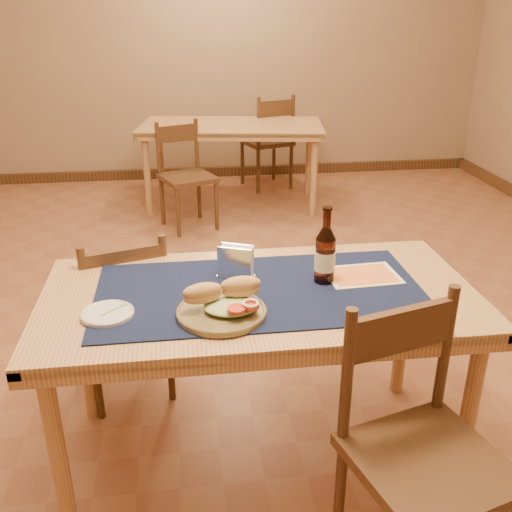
{
  "coord_description": "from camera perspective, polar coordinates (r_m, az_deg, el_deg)",
  "views": [
    {
      "loc": [
        -0.26,
        -2.66,
        1.72
      ],
      "look_at": [
        0.0,
        -0.7,
        0.85
      ],
      "focal_mm": 40.0,
      "sensor_mm": 36.0,
      "label": 1
    }
  ],
  "objects": [
    {
      "name": "beer_bottle",
      "position": [
        2.15,
        6.92,
        0.13
      ],
      "size": [
        0.08,
        0.08,
        0.3
      ],
      "color": "#3F170B",
      "rests_on": "placemat"
    },
    {
      "name": "baseboard",
      "position": [
        3.15,
        -1.71,
        -8.3
      ],
      "size": [
        6.0,
        7.0,
        0.1
      ],
      "color": "#4C311B",
      "rests_on": "ground"
    },
    {
      "name": "chair_main_near",
      "position": [
        1.9,
        16.15,
        -18.01
      ],
      "size": [
        0.53,
        0.53,
        0.93
      ],
      "color": "#4C311B",
      "rests_on": "ground"
    },
    {
      "name": "chair_back_near",
      "position": [
        4.78,
        -7.05,
        8.13
      ],
      "size": [
        0.52,
        0.52,
        0.87
      ],
      "color": "#4C311B",
      "rests_on": "ground"
    },
    {
      "name": "fork",
      "position": [
        2.02,
        -13.79,
        -5.08
      ],
      "size": [
        0.09,
        0.09,
        0.0
      ],
      "color": "#7CBC67",
      "rests_on": "side_plate"
    },
    {
      "name": "sandwich_plate",
      "position": [
        1.94,
        -3.24,
        -4.97
      ],
      "size": [
        0.31,
        0.31,
        0.12
      ],
      "color": "brown",
      "rests_on": "placemat"
    },
    {
      "name": "chair_back_far",
      "position": [
        5.83,
        1.26,
        11.5
      ],
      "size": [
        0.55,
        0.55,
        0.94
      ],
      "color": "#4C311B",
      "rests_on": "ground"
    },
    {
      "name": "main_table",
      "position": [
        2.15,
        0.36,
        -5.52
      ],
      "size": [
        1.6,
        0.8,
        0.75
      ],
      "color": "tan",
      "rests_on": "ground"
    },
    {
      "name": "napkin_holder",
      "position": [
        2.19,
        -2.04,
        -0.64
      ],
      "size": [
        0.15,
        0.1,
        0.13
      ],
      "color": "white",
      "rests_on": "placemat"
    },
    {
      "name": "room",
      "position": [
        2.69,
        -2.07,
        16.9
      ],
      "size": [
        6.04,
        7.04,
        2.84
      ],
      "color": "#915F3F",
      "rests_on": "ground"
    },
    {
      "name": "chair_main_far",
      "position": [
        2.67,
        -13.09,
        -5.58
      ],
      "size": [
        0.48,
        0.48,
        0.84
      ],
      "color": "#4C311B",
      "rests_on": "ground"
    },
    {
      "name": "back_table",
      "position": [
        5.28,
        -2.43,
        12.18
      ],
      "size": [
        1.72,
        1.05,
        0.75
      ],
      "color": "tan",
      "rests_on": "ground"
    },
    {
      "name": "placemat",
      "position": [
        2.11,
        0.36,
        -3.49
      ],
      "size": [
        1.2,
        0.6,
        0.01
      ],
      "primitive_type": "cube",
      "color": "#11193E",
      "rests_on": "main_table"
    },
    {
      "name": "menu_card",
      "position": [
        2.26,
        10.57,
        -1.89
      ],
      "size": [
        0.29,
        0.22,
        0.01
      ],
      "color": "#F3E8B7",
      "rests_on": "placemat"
    },
    {
      "name": "side_plate",
      "position": [
        2.0,
        -14.62,
        -5.55
      ],
      "size": [
        0.18,
        0.18,
        0.01
      ],
      "color": "silver",
      "rests_on": "placemat"
    }
  ]
}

